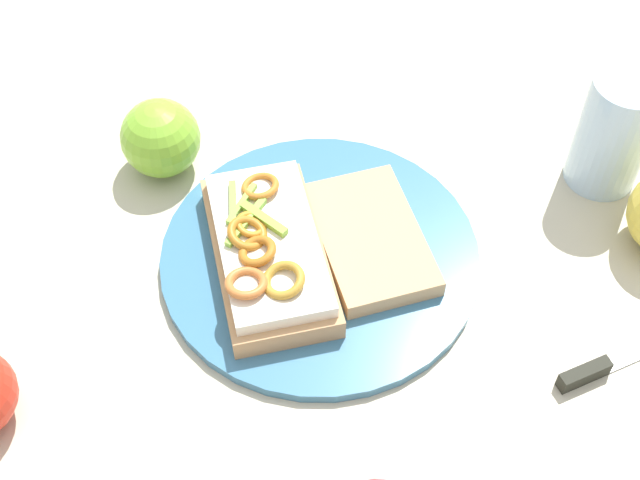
{
  "coord_description": "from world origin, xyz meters",
  "views": [
    {
      "loc": [
        -0.22,
        -0.42,
        0.65
      ],
      "look_at": [
        0.0,
        0.0,
        0.03
      ],
      "focal_mm": 49.6,
      "sensor_mm": 36.0,
      "label": 1
    }
  ],
  "objects_px": {
    "sandwich": "(268,250)",
    "bread_slice_side": "(370,238)",
    "plate": "(320,257)",
    "drinking_glass": "(614,132)",
    "apple_4": "(161,138)",
    "knife": "(601,368)"
  },
  "relations": [
    {
      "from": "sandwich",
      "to": "apple_4",
      "type": "xyz_separation_m",
      "value": [
        -0.04,
        0.16,
        0.01
      ]
    },
    {
      "from": "plate",
      "to": "drinking_glass",
      "type": "distance_m",
      "value": 0.3
    },
    {
      "from": "drinking_glass",
      "to": "knife",
      "type": "height_order",
      "value": "drinking_glass"
    },
    {
      "from": "apple_4",
      "to": "bread_slice_side",
      "type": "bearing_deg",
      "value": -55.86
    },
    {
      "from": "drinking_glass",
      "to": "apple_4",
      "type": "bearing_deg",
      "value": 150.67
    },
    {
      "from": "apple_4",
      "to": "drinking_glass",
      "type": "bearing_deg",
      "value": -29.33
    },
    {
      "from": "sandwich",
      "to": "drinking_glass",
      "type": "relative_size",
      "value": 1.64
    },
    {
      "from": "plate",
      "to": "sandwich",
      "type": "height_order",
      "value": "sandwich"
    },
    {
      "from": "drinking_glass",
      "to": "knife",
      "type": "bearing_deg",
      "value": -128.17
    },
    {
      "from": "sandwich",
      "to": "bread_slice_side",
      "type": "distance_m",
      "value": 0.09
    },
    {
      "from": "sandwich",
      "to": "apple_4",
      "type": "relative_size",
      "value": 2.6
    },
    {
      "from": "plate",
      "to": "apple_4",
      "type": "relative_size",
      "value": 3.75
    },
    {
      "from": "plate",
      "to": "sandwich",
      "type": "bearing_deg",
      "value": 166.14
    },
    {
      "from": "sandwich",
      "to": "bread_slice_side",
      "type": "xyz_separation_m",
      "value": [
        0.09,
        -0.02,
        -0.01
      ]
    },
    {
      "from": "plate",
      "to": "bread_slice_side",
      "type": "bearing_deg",
      "value": -14.44
    },
    {
      "from": "sandwich",
      "to": "drinking_glass",
      "type": "height_order",
      "value": "drinking_glass"
    },
    {
      "from": "sandwich",
      "to": "drinking_glass",
      "type": "bearing_deg",
      "value": -83.28
    },
    {
      "from": "bread_slice_side",
      "to": "knife",
      "type": "height_order",
      "value": "bread_slice_side"
    },
    {
      "from": "bread_slice_side",
      "to": "drinking_glass",
      "type": "distance_m",
      "value": 0.25
    },
    {
      "from": "plate",
      "to": "bread_slice_side",
      "type": "distance_m",
      "value": 0.05
    },
    {
      "from": "sandwich",
      "to": "knife",
      "type": "distance_m",
      "value": 0.3
    },
    {
      "from": "plate",
      "to": "apple_4",
      "type": "distance_m",
      "value": 0.2
    }
  ]
}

